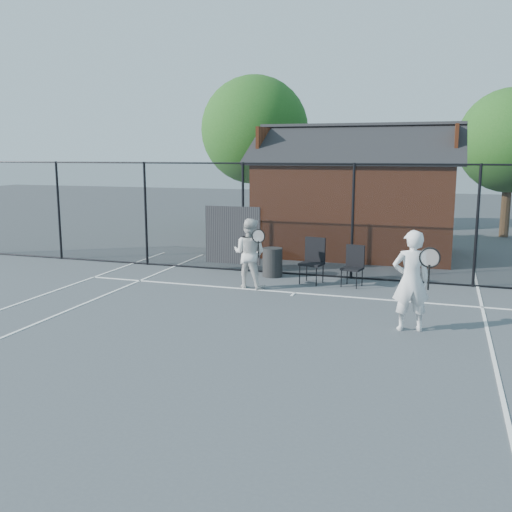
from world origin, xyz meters
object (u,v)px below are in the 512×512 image
(clubhouse, at_px, (356,204))
(chair_right, at_px, (352,267))
(chair_left, at_px, (312,262))
(waste_bin, at_px, (272,262))
(player_back, at_px, (249,253))
(player_front, at_px, (411,281))

(clubhouse, bearing_deg, chair_right, -82.34)
(chair_left, xyz_separation_m, waste_bin, (-1.17, 0.50, -0.18))
(clubhouse, bearing_deg, chair_left, -94.17)
(player_back, height_order, waste_bin, player_back)
(chair_right, xyz_separation_m, waste_bin, (-2.19, 0.50, -0.11))
(chair_left, bearing_deg, player_front, -41.68)
(chair_left, bearing_deg, chair_right, 9.45)
(clubhouse, relative_size, player_front, 3.47)
(clubhouse, distance_m, waste_bin, 4.82)
(player_front, xyz_separation_m, chair_left, (-2.58, 3.20, -0.38))
(player_back, relative_size, chair_left, 1.51)
(clubhouse, height_order, chair_left, clubhouse)
(player_back, bearing_deg, player_front, -30.40)
(chair_left, distance_m, chair_right, 1.02)
(player_back, xyz_separation_m, waste_bin, (0.17, 1.40, -0.47))
(player_front, height_order, chair_left, player_front)
(clubhouse, xyz_separation_m, player_front, (2.22, -8.10, -0.67))
(player_front, distance_m, chair_right, 3.59)
(player_front, bearing_deg, clubhouse, 105.35)
(waste_bin, bearing_deg, player_front, -44.60)
(player_front, relative_size, player_back, 1.11)
(player_front, relative_size, chair_right, 1.90)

